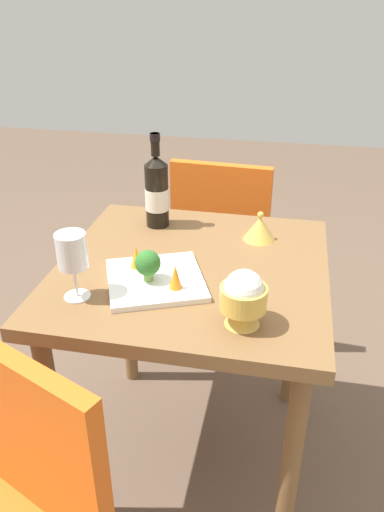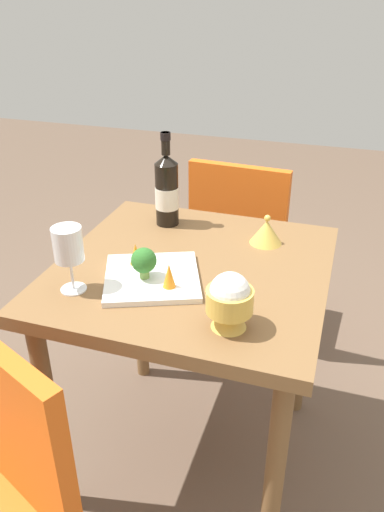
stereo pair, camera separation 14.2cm
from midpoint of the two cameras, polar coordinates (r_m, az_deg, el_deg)
ground_plane at (r=1.92m, az=2.26°, el=-21.03°), size 8.00×8.00×0.00m
dining_table at (r=1.49m, az=2.73°, el=-4.76°), size 0.76×0.76×0.75m
chair_by_wall at (r=2.14m, az=7.49°, el=2.49°), size 0.42×0.42×0.85m
wine_bottle at (r=1.64m, az=-0.37°, el=7.43°), size 0.08×0.08×0.31m
wine_glass at (r=1.28m, az=-10.78°, el=1.04°), size 0.08×0.08×0.18m
rice_bowl at (r=1.16m, az=7.80°, el=-5.06°), size 0.11×0.11×0.14m
rice_bowl_lid at (r=1.57m, az=10.99°, el=2.66°), size 0.10×0.10×0.09m
serving_plate at (r=1.36m, az=-1.57°, el=-2.54°), size 0.33×0.33×0.02m
broccoli_floret at (r=1.32m, az=-2.42°, el=-0.66°), size 0.07×0.07×0.09m
carrot_garnish_left at (r=1.29m, az=0.55°, el=-2.31°), size 0.03×0.03×0.07m
carrot_garnish_right at (r=1.39m, az=-3.50°, el=0.17°), size 0.03×0.03×0.06m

